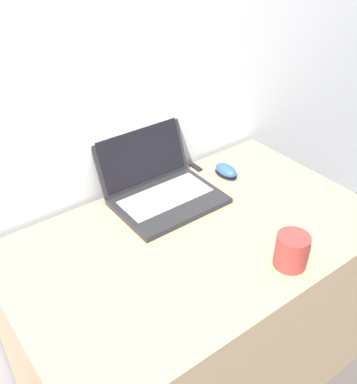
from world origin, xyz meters
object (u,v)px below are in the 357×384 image
laptop (160,186)px  drink_cup (292,250)px  usb_stick (196,167)px  computer_mouse (226,171)px

laptop → drink_cup: (0.10, -0.51, 0.01)m
drink_cup → laptop: bearing=101.5°
laptop → usb_stick: bearing=18.7°
drink_cup → computer_mouse: (0.18, 0.48, -0.04)m
usb_stick → drink_cup: bearing=-101.6°
laptop → computer_mouse: size_ratio=3.39×
laptop → computer_mouse: (0.29, -0.03, -0.03)m
drink_cup → usb_stick: drink_cup is taller
drink_cup → usb_stick: 0.60m
laptop → drink_cup: laptop is taller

